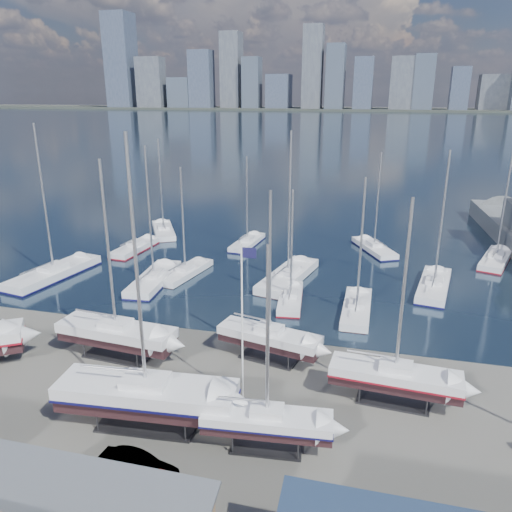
# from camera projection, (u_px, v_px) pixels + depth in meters

# --- Properties ---
(ground) EXTENTS (1400.00, 1400.00, 0.00)m
(ground) POSITION_uv_depth(u_px,v_px,m) (191.00, 395.00, 36.83)
(ground) COLOR #605E59
(ground) RESTS_ON ground
(water) EXTENTS (1400.00, 600.00, 0.40)m
(water) POSITION_uv_depth(u_px,v_px,m) (366.00, 126.00, 322.12)
(water) COLOR #1A293B
(water) RESTS_ON ground
(far_shore) EXTENTS (1400.00, 80.00, 2.20)m
(far_shore) POSITION_uv_depth(u_px,v_px,m) (376.00, 110.00, 560.97)
(far_shore) COLOR #2D332D
(far_shore) RESTS_ON ground
(skyline) EXTENTS (639.14, 43.80, 107.69)m
(skyline) POSITION_uv_depth(u_px,v_px,m) (371.00, 74.00, 545.08)
(skyline) COLOR #475166
(skyline) RESTS_ON far_shore
(sailboat_cradle_2) EXTENTS (10.37, 3.69, 16.56)m
(sailboat_cradle_2) POSITION_uv_depth(u_px,v_px,m) (117.00, 333.00, 41.60)
(sailboat_cradle_2) COLOR #2D2D33
(sailboat_cradle_2) RESTS_ON ground
(sailboat_cradle_3) EXTENTS (12.28, 4.34, 19.22)m
(sailboat_cradle_3) POSITION_uv_depth(u_px,v_px,m) (147.00, 395.00, 32.92)
(sailboat_cradle_3) COLOR #2D2D33
(sailboat_cradle_3) RESTS_ON ground
(sailboat_cradle_4) EXTENTS (8.98, 4.27, 14.27)m
(sailboat_cradle_4) POSITION_uv_depth(u_px,v_px,m) (269.00, 337.00, 41.16)
(sailboat_cradle_4) COLOR #2D2D33
(sailboat_cradle_4) RESTS_ON ground
(sailboat_cradle_5) EXTENTS (8.33, 3.05, 13.39)m
(sailboat_cradle_5) POSITION_uv_depth(u_px,v_px,m) (267.00, 421.00, 30.77)
(sailboat_cradle_5) COLOR #2D2D33
(sailboat_cradle_5) RESTS_ON ground
(sailboat_cradle_6) EXTENTS (9.38, 3.24, 14.99)m
(sailboat_cradle_6) POSITION_uv_depth(u_px,v_px,m) (395.00, 377.00, 35.41)
(sailboat_cradle_6) COLOR #2D2D33
(sailboat_cradle_6) RESTS_ON ground
(sailboat_moored_0) EXTENTS (5.68, 13.05, 18.87)m
(sailboat_moored_0) POSITION_uv_depth(u_px,v_px,m) (54.00, 275.00, 59.79)
(sailboat_moored_0) COLOR black
(sailboat_moored_0) RESTS_ON water
(sailboat_moored_1) EXTENTS (3.55, 9.89, 14.48)m
(sailboat_moored_1) POSITION_uv_depth(u_px,v_px,m) (136.00, 248.00, 70.00)
(sailboat_moored_1) COLOR black
(sailboat_moored_1) RESTS_ON water
(sailboat_moored_2) EXTENTS (7.39, 10.23, 15.30)m
(sailboat_moored_2) POSITION_uv_depth(u_px,v_px,m) (164.00, 232.00, 78.21)
(sailboat_moored_2) COLOR black
(sailboat_moored_2) RESTS_ON water
(sailboat_moored_3) EXTENTS (3.93, 11.27, 16.54)m
(sailboat_moored_3) POSITION_uv_depth(u_px,v_px,m) (154.00, 281.00, 58.05)
(sailboat_moored_3) COLOR black
(sailboat_moored_3) RESTS_ON water
(sailboat_moored_4) EXTENTS (4.19, 9.43, 13.77)m
(sailboat_moored_4) POSITION_uv_depth(u_px,v_px,m) (185.00, 273.00, 60.45)
(sailboat_moored_4) COLOR black
(sailboat_moored_4) RESTS_ON water
(sailboat_moored_5) EXTENTS (3.40, 9.17, 13.39)m
(sailboat_moored_5) POSITION_uv_depth(u_px,v_px,m) (247.00, 243.00, 72.25)
(sailboat_moored_5) COLOR black
(sailboat_moored_5) RESTS_ON water
(sailboat_moored_6) EXTENTS (3.37, 8.66, 12.61)m
(sailboat_moored_6) POSITION_uv_depth(u_px,v_px,m) (290.00, 299.00, 52.89)
(sailboat_moored_6) COLOR black
(sailboat_moored_6) RESTS_ON water
(sailboat_moored_7) EXTENTS (5.75, 12.44, 18.12)m
(sailboat_moored_7) POSITION_uv_depth(u_px,v_px,m) (288.00, 278.00, 58.83)
(sailboat_moored_7) COLOR black
(sailboat_moored_7) RESTS_ON water
(sailboat_moored_8) EXTENTS (6.73, 9.74, 14.30)m
(sailboat_moored_8) POSITION_uv_depth(u_px,v_px,m) (374.00, 249.00, 69.71)
(sailboat_moored_8) COLOR black
(sailboat_moored_8) RESTS_ON water
(sailboat_moored_9) EXTENTS (2.67, 9.52, 14.37)m
(sailboat_moored_9) POSITION_uv_depth(u_px,v_px,m) (357.00, 310.00, 50.33)
(sailboat_moored_9) COLOR black
(sailboat_moored_9) RESTS_ON water
(sailboat_moored_10) EXTENTS (4.82, 11.26, 16.30)m
(sailboat_moored_10) POSITION_uv_depth(u_px,v_px,m) (434.00, 287.00, 56.08)
(sailboat_moored_10) COLOR black
(sailboat_moored_10) RESTS_ON water
(sailboat_moored_11) EXTENTS (5.98, 10.50, 15.14)m
(sailboat_moored_11) POSITION_uv_depth(u_px,v_px,m) (496.00, 261.00, 64.95)
(sailboat_moored_11) COLOR black
(sailboat_moored_11) RESTS_ON water
(car_b) EXTENTS (5.11, 2.21, 1.64)m
(car_b) POSITION_uv_depth(u_px,v_px,m) (136.00, 470.00, 28.37)
(car_b) COLOR gray
(car_b) RESTS_ON ground
(car_c) EXTENTS (4.12, 5.89, 1.49)m
(car_c) POSITION_uv_depth(u_px,v_px,m) (124.00, 495.00, 26.71)
(car_c) COLOR gray
(car_c) RESTS_ON ground
(flagpole) EXTENTS (1.06, 0.12, 11.96)m
(flagpole) POSITION_uv_depth(u_px,v_px,m) (243.00, 315.00, 33.81)
(flagpole) COLOR white
(flagpole) RESTS_ON ground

